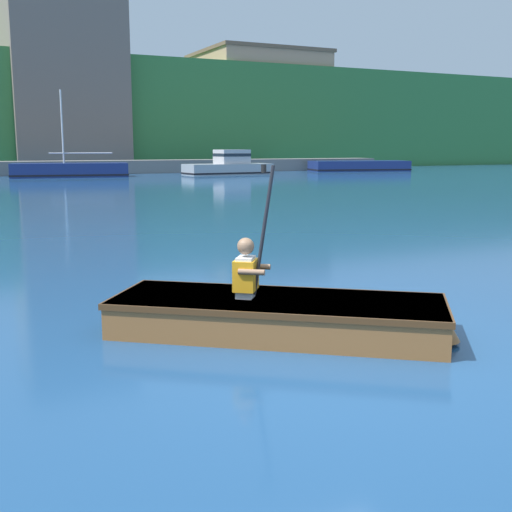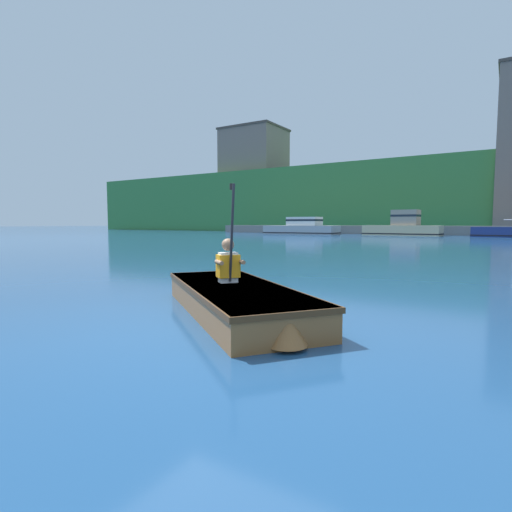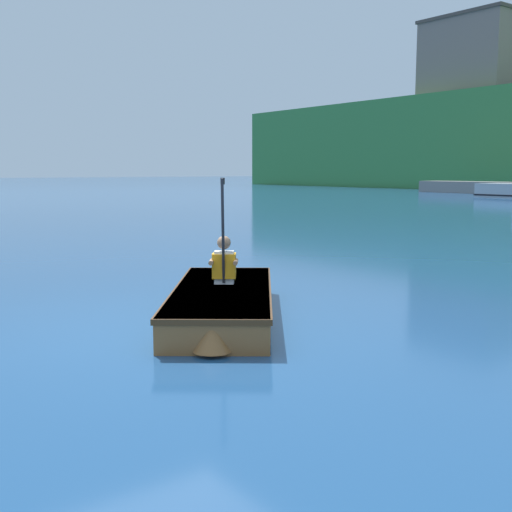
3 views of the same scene
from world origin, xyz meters
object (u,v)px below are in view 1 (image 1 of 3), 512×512
(moored_boat_dock_west_inner, at_px, (70,170))
(rowboat_foreground, at_px, (282,314))
(moored_boat_dock_east_inner, at_px, (229,166))
(person_paddler, at_px, (247,270))
(moored_boat_dock_center_near, at_px, (359,166))

(moored_boat_dock_west_inner, xyz_separation_m, rowboat_foreground, (-3.84, -35.01, -0.20))
(moored_boat_dock_east_inner, bearing_deg, person_paddler, -112.86)
(moored_boat_dock_west_inner, distance_m, rowboat_foreground, 35.22)
(moored_boat_dock_east_inner, height_order, rowboat_foreground, moored_boat_dock_east_inner)
(rowboat_foreground, bearing_deg, moored_boat_dock_east_inner, 67.68)
(moored_boat_dock_west_inner, distance_m, person_paddler, 35.04)
(moored_boat_dock_center_near, bearing_deg, moored_boat_dock_east_inner, -173.03)
(moored_boat_dock_west_inner, relative_size, rowboat_foreground, 2.16)
(moored_boat_dock_west_inner, relative_size, moored_boat_dock_center_near, 0.92)
(rowboat_foreground, relative_size, person_paddler, 2.52)
(moored_boat_dock_east_inner, distance_m, person_paddler, 36.83)
(moored_boat_dock_west_inner, height_order, person_paddler, moored_boat_dock_west_inner)
(moored_boat_dock_east_inner, height_order, person_paddler, person_paddler)
(moored_boat_dock_center_near, relative_size, person_paddler, 5.94)
(person_paddler, bearing_deg, moored_boat_dock_west_inner, 83.24)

